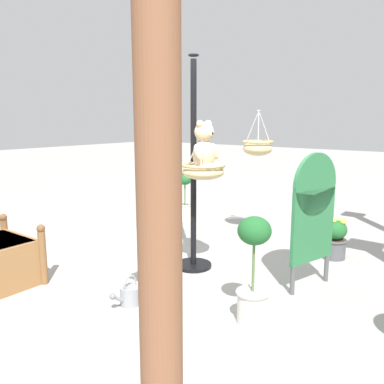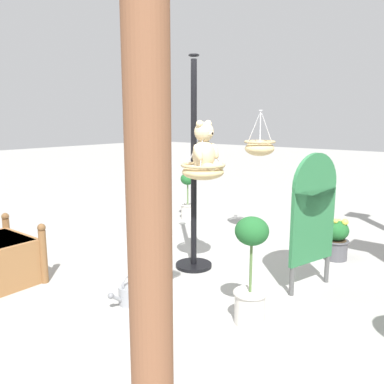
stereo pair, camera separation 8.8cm
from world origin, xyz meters
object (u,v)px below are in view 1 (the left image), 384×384
object	(u,v)px
hanging_basket_left_high	(258,147)
potted_plant_fern_front	(185,197)
greenhouse_pillar_right	(159,185)
watering_can	(129,295)
teddy_bear	(205,149)
display_sign_board	(314,210)
display_pole_central	(193,205)
hanging_basket_with_teddy	(203,170)
potted_plant_small_succulent	(253,272)
potted_plant_tall_leafy	(334,238)

from	to	relation	value
hanging_basket_left_high	potted_plant_fern_front	size ratio (longest dim) A/B	0.77
greenhouse_pillar_right	watering_can	distance (m)	2.22
hanging_basket_left_high	watering_can	size ratio (longest dim) A/B	1.84
teddy_bear	display_sign_board	distance (m)	1.31
display_pole_central	hanging_basket_with_teddy	bearing A→B (deg)	59.04
display_pole_central	greenhouse_pillar_right	bearing A→B (deg)	34.04
greenhouse_pillar_right	potted_plant_fern_front	size ratio (longest dim) A/B	3.60
display_sign_board	potted_plant_small_succulent	bearing A→B (deg)	-6.70
hanging_basket_with_teddy	potted_plant_small_succulent	bearing A→B (deg)	58.70
potted_plant_tall_leafy	display_sign_board	distance (m)	1.23
potted_plant_tall_leafy	display_sign_board	xyz separation A→B (m)	(1.07, 0.11, 0.59)
potted_plant_small_succulent	watering_can	xyz separation A→B (m)	(0.43, -1.11, -0.37)
potted_plant_fern_front	watering_can	world-z (taller)	potted_plant_fern_front
potted_plant_tall_leafy	hanging_basket_with_teddy	bearing A→B (deg)	-33.35
display_pole_central	potted_plant_small_succulent	world-z (taller)	display_pole_central
display_pole_central	watering_can	world-z (taller)	display_pole_central
hanging_basket_left_high	greenhouse_pillar_right	bearing A→B (deg)	21.57
greenhouse_pillar_right	potted_plant_small_succulent	xyz separation A→B (m)	(-1.50, -0.29, -0.99)
teddy_bear	watering_can	distance (m)	1.70
potted_plant_fern_front	potted_plant_tall_leafy	xyz separation A→B (m)	(0.41, 2.80, -0.14)
hanging_basket_left_high	teddy_bear	bearing A→B (deg)	7.46
teddy_bear	display_sign_board	size ratio (longest dim) A/B	0.38
potted_plant_tall_leafy	hanging_basket_left_high	bearing A→B (deg)	-92.35
teddy_bear	display_sign_board	xyz separation A→B (m)	(-0.44, 1.08, -0.60)
potted_plant_small_succulent	watering_can	bearing A→B (deg)	-68.83
potted_plant_small_succulent	watering_can	size ratio (longest dim) A/B	2.76
teddy_bear	hanging_basket_left_high	xyz separation A→B (m)	(-1.56, -0.20, -0.07)
potted_plant_tall_leafy	watering_can	xyz separation A→B (m)	(2.54, -1.13, -0.16)
display_pole_central	display_sign_board	bearing A→B (deg)	102.09
display_sign_board	teddy_bear	bearing A→B (deg)	-67.79
hanging_basket_left_high	display_pole_central	bearing A→B (deg)	-2.86
greenhouse_pillar_right	potted_plant_small_succulent	size ratio (longest dim) A/B	3.13
display_sign_board	watering_can	distance (m)	2.06
hanging_basket_left_high	watering_can	xyz separation A→B (m)	(2.59, 0.05, -1.28)
teddy_bear	potted_plant_fern_front	distance (m)	2.86
hanging_basket_with_teddy	potted_plant_tall_leafy	xyz separation A→B (m)	(-1.51, 1.00, -0.96)
potted_plant_fern_front	display_sign_board	distance (m)	3.30
hanging_basket_left_high	potted_plant_fern_front	xyz separation A→B (m)	(-0.36, -1.63, -0.98)
greenhouse_pillar_right	display_sign_board	distance (m)	2.61
hanging_basket_left_high	greenhouse_pillar_right	distance (m)	3.93
potted_plant_fern_front	display_sign_board	world-z (taller)	display_sign_board
potted_plant_small_succulent	potted_plant_tall_leafy	bearing A→B (deg)	179.55
potted_plant_fern_front	potted_plant_small_succulent	bearing A→B (deg)	47.90
teddy_bear	potted_plant_small_succulent	distance (m)	1.49
hanging_basket_with_teddy	hanging_basket_left_high	xyz separation A→B (m)	(-1.56, -0.18, 0.16)
hanging_basket_with_teddy	watering_can	size ratio (longest dim) A/B	1.55
display_pole_central	watering_can	bearing A→B (deg)	5.87
hanging_basket_with_teddy	potted_plant_fern_front	distance (m)	2.76
display_pole_central	watering_can	size ratio (longest dim) A/B	7.11
hanging_basket_with_teddy	teddy_bear	size ratio (longest dim) A/B	0.99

